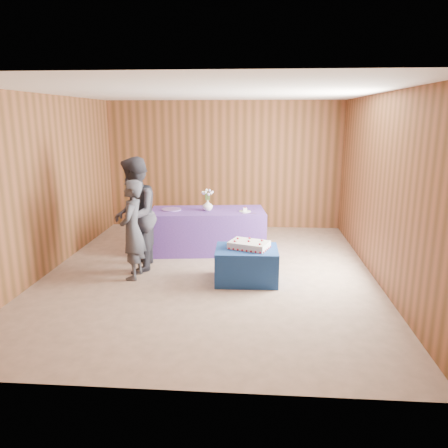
# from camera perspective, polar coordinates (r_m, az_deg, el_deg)

# --- Properties ---
(ground) EXTENTS (6.00, 6.00, 0.00)m
(ground) POSITION_cam_1_polar(r_m,az_deg,el_deg) (6.82, -1.92, -6.42)
(ground) COLOR gray
(ground) RESTS_ON ground
(room_shell) EXTENTS (5.04, 6.04, 2.72)m
(room_shell) POSITION_cam_1_polar(r_m,az_deg,el_deg) (6.43, -2.05, 8.84)
(room_shell) COLOR brown
(room_shell) RESTS_ON ground
(cake_table) EXTENTS (0.92, 0.73, 0.50)m
(cake_table) POSITION_cam_1_polar(r_m,az_deg,el_deg) (6.43, 2.96, -5.34)
(cake_table) COLOR navy
(cake_table) RESTS_ON ground
(serving_table) EXTENTS (2.09, 1.13, 0.75)m
(serving_table) POSITION_cam_1_polar(r_m,az_deg,el_deg) (7.83, -2.12, -0.88)
(serving_table) COLOR #5D3799
(serving_table) RESTS_ON ground
(sheet_cake) EXTENTS (0.67, 0.56, 0.13)m
(sheet_cake) POSITION_cam_1_polar(r_m,az_deg,el_deg) (6.36, 3.29, -2.72)
(sheet_cake) COLOR silver
(sheet_cake) RESTS_ON cake_table
(vase) EXTENTS (0.20, 0.20, 0.19)m
(vase) POSITION_cam_1_polar(r_m,az_deg,el_deg) (7.69, -2.16, 2.45)
(vase) COLOR silver
(vase) RESTS_ON serving_table
(flower_spray) EXTENTS (0.22, 0.21, 0.16)m
(flower_spray) POSITION_cam_1_polar(r_m,az_deg,el_deg) (7.65, -2.17, 4.15)
(flower_spray) COLOR #2C692A
(flower_spray) RESTS_ON vase
(platter) EXTENTS (0.47, 0.47, 0.02)m
(platter) POSITION_cam_1_polar(r_m,az_deg,el_deg) (7.81, -6.89, 1.90)
(platter) COLOR #7652A5
(platter) RESTS_ON serving_table
(plate) EXTENTS (0.23, 0.23, 0.01)m
(plate) POSITION_cam_1_polar(r_m,az_deg,el_deg) (7.63, 2.76, 1.67)
(plate) COLOR silver
(plate) RESTS_ON serving_table
(cake_slice) EXTENTS (0.07, 0.07, 0.08)m
(cake_slice) POSITION_cam_1_polar(r_m,az_deg,el_deg) (7.62, 2.76, 1.93)
(cake_slice) COLOR silver
(cake_slice) RESTS_ON plate
(knife) EXTENTS (0.26, 0.05, 0.00)m
(knife) POSITION_cam_1_polar(r_m,az_deg,el_deg) (7.48, 3.26, 1.38)
(knife) COLOR silver
(knife) RESTS_ON serving_table
(guest_left) EXTENTS (0.36, 0.55, 1.48)m
(guest_left) POSITION_cam_1_polar(r_m,az_deg,el_deg) (6.56, -11.88, -0.76)
(guest_left) COLOR #34353D
(guest_left) RESTS_ON ground
(guest_right) EXTENTS (0.78, 0.94, 1.78)m
(guest_right) POSITION_cam_1_polar(r_m,az_deg,el_deg) (6.87, -11.59, 1.17)
(guest_right) COLOR #2E2E37
(guest_right) RESTS_ON ground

